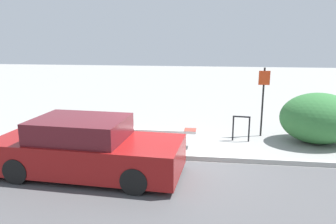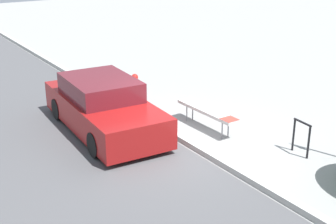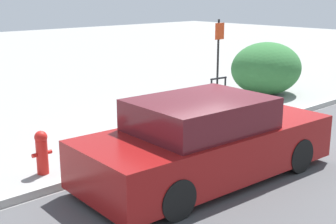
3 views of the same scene
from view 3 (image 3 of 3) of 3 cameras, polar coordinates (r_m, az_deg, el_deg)
name	(u,v)px [view 3 (image 3 of 3)]	position (r m, az deg, el deg)	size (l,w,h in m)	color
ground_plane	(223,137)	(10.14, 6.69, -3.08)	(60.00, 60.00, 0.00)	gray
curb	(223,134)	(10.12, 6.70, -2.73)	(60.00, 0.20, 0.13)	#A8A8A3
bench	(174,110)	(10.34, 0.76, 0.22)	(2.13, 0.41, 0.56)	gray
bike_rack	(218,89)	(12.64, 6.15, 2.77)	(0.55, 0.11, 0.83)	black
sign_post	(218,52)	(13.45, 6.16, 7.29)	(0.36, 0.08, 2.30)	black
fire_hydrant	(42,151)	(8.26, -15.13, -4.61)	(0.36, 0.22, 0.77)	red
shrub_hedge	(266,68)	(14.51, 11.89, 5.22)	(2.34, 1.96, 1.58)	#337038
parked_car_near	(206,142)	(7.75, 4.68, -3.61)	(4.57, 2.04, 1.39)	black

